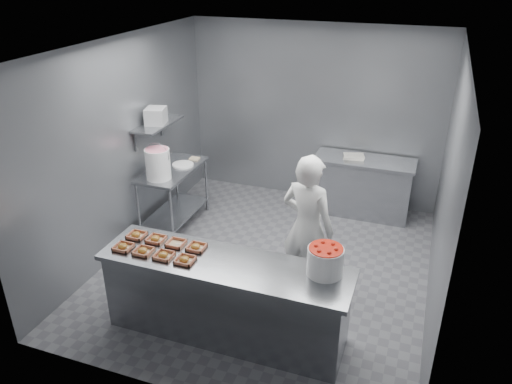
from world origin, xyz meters
TOP-DOWN VIEW (x-y plane):
  - floor at (0.00, 0.00)m, footprint 4.50×4.50m
  - ceiling at (0.00, 0.00)m, footprint 4.50×4.50m
  - wall_back at (0.00, 2.25)m, footprint 4.00×0.04m
  - wall_left at (-2.00, 0.00)m, footprint 0.04×4.50m
  - wall_right at (2.00, 0.00)m, footprint 0.04×4.50m
  - service_counter at (0.00, -1.35)m, footprint 2.60×0.70m
  - prep_table at (-1.65, 0.60)m, footprint 0.60×1.20m
  - back_counter at (0.90, 1.90)m, footprint 1.50×0.60m
  - wall_shelf at (-1.82, 0.60)m, footprint 0.35×0.90m
  - tray_0 at (-1.10, -1.48)m, footprint 0.19×0.18m
  - tray_1 at (-0.86, -1.48)m, footprint 0.19×0.18m
  - tray_2 at (-0.62, -1.48)m, footprint 0.19×0.18m
  - tray_3 at (-0.38, -1.48)m, footprint 0.19×0.18m
  - tray_4 at (-1.10, -1.22)m, footprint 0.19×0.18m
  - tray_5 at (-0.86, -1.22)m, footprint 0.19×0.18m
  - tray_6 at (-0.61, -1.22)m, footprint 0.19×0.18m
  - tray_7 at (-0.38, -1.22)m, footprint 0.19×0.18m
  - worker at (0.60, -0.38)m, footprint 0.74×0.58m
  - strawberry_tub at (0.98, -1.20)m, footprint 0.35×0.35m
  - glaze_bucket at (-1.65, 0.24)m, footprint 0.35×0.34m
  - bucket_lid at (-1.56, 0.76)m, footprint 0.39×0.39m
  - rag at (-1.51, 1.04)m, footprint 0.14×0.12m
  - appliance at (-1.82, 0.57)m, footprint 0.33×0.35m
  - paper_stack at (0.73, 1.90)m, footprint 0.33×0.27m

SIDE VIEW (x-z plane):
  - floor at x=0.00m, z-range 0.00..0.00m
  - back_counter at x=0.90m, z-range 0.00..0.90m
  - service_counter at x=0.00m, z-range 0.00..0.90m
  - prep_table at x=-1.65m, z-range 0.14..1.04m
  - worker at x=0.60m, z-range 0.00..1.78m
  - rag at x=-1.51m, z-range 0.90..0.92m
  - bucket_lid at x=-1.56m, z-range 0.90..0.92m
  - tray_6 at x=-0.61m, z-range 0.90..0.94m
  - tray_0 at x=-1.10m, z-range 0.89..0.95m
  - tray_1 at x=-0.86m, z-range 0.89..0.95m
  - tray_2 at x=-0.62m, z-range 0.89..0.95m
  - tray_3 at x=-0.38m, z-range 0.89..0.95m
  - tray_4 at x=-1.10m, z-range 0.89..0.95m
  - tray_5 at x=-0.86m, z-range 0.89..0.95m
  - tray_7 at x=-0.38m, z-range 0.89..0.95m
  - paper_stack at x=0.73m, z-range 0.90..0.95m
  - strawberry_tub at x=0.98m, z-range 0.91..1.20m
  - glaze_bucket at x=-1.65m, z-range 0.86..1.38m
  - wall_back at x=0.00m, z-range 0.00..2.80m
  - wall_left at x=-2.00m, z-range 0.00..2.80m
  - wall_right at x=2.00m, z-range 0.00..2.80m
  - wall_shelf at x=-1.82m, z-range 1.54..1.56m
  - appliance at x=-1.82m, z-range 1.56..1.79m
  - ceiling at x=0.00m, z-range 2.80..2.80m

